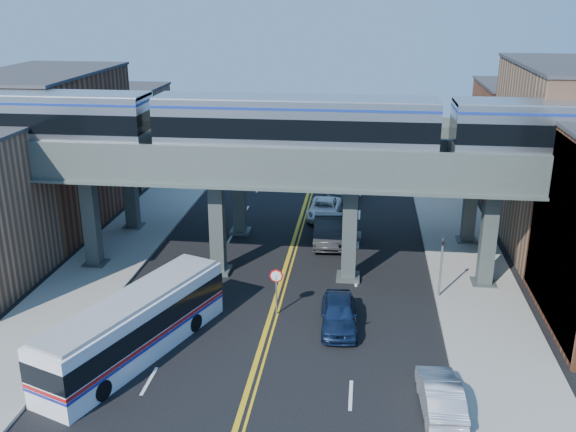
% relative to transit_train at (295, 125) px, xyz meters
% --- Properties ---
extents(ground, '(120.00, 120.00, 0.00)m').
position_rel_transit_train_xyz_m(ground, '(-0.74, -8.00, -9.35)').
color(ground, black).
rests_on(ground, ground).
extents(sidewalk_west, '(5.00, 70.00, 0.16)m').
position_rel_transit_train_xyz_m(sidewalk_west, '(-12.24, 2.00, -9.27)').
color(sidewalk_west, gray).
rests_on(sidewalk_west, ground).
extents(sidewalk_east, '(5.00, 70.00, 0.16)m').
position_rel_transit_train_xyz_m(sidewalk_east, '(10.76, 2.00, -9.27)').
color(sidewalk_east, gray).
rests_on(sidewalk_east, ground).
extents(building_west_b, '(8.00, 14.00, 11.00)m').
position_rel_transit_train_xyz_m(building_west_b, '(-19.24, 8.00, -3.85)').
color(building_west_b, brown).
rests_on(building_west_b, ground).
extents(building_west_c, '(8.00, 10.00, 8.00)m').
position_rel_transit_train_xyz_m(building_west_c, '(-19.24, 21.00, -5.35)').
color(building_west_c, '#A07153').
rests_on(building_west_c, ground).
extents(building_east_b, '(8.00, 14.00, 12.00)m').
position_rel_transit_train_xyz_m(building_east_b, '(17.76, 8.00, -3.35)').
color(building_east_b, '#A07153').
rests_on(building_east_b, ground).
extents(building_east_c, '(8.00, 10.00, 9.00)m').
position_rel_transit_train_xyz_m(building_east_c, '(17.76, 21.00, -4.85)').
color(building_east_c, brown).
rests_on(building_east_c, ground).
extents(mural_panel, '(0.10, 9.50, 9.50)m').
position_rel_transit_train_xyz_m(mural_panel, '(13.81, -4.00, -4.60)').
color(mural_panel, teal).
rests_on(mural_panel, ground).
extents(elevated_viaduct_near, '(52.00, 3.60, 7.40)m').
position_rel_transit_train_xyz_m(elevated_viaduct_near, '(-0.74, 0.00, -2.88)').
color(elevated_viaduct_near, '#394240').
rests_on(elevated_viaduct_near, ground).
extents(elevated_viaduct_far, '(52.00, 3.60, 7.40)m').
position_rel_transit_train_xyz_m(elevated_viaduct_far, '(-0.74, 7.00, -2.88)').
color(elevated_viaduct_far, '#394240').
rests_on(elevated_viaduct_far, ground).
extents(transit_train, '(49.24, 3.09, 3.60)m').
position_rel_transit_train_xyz_m(transit_train, '(0.00, 0.00, 0.00)').
color(transit_train, black).
rests_on(transit_train, elevated_viaduct_near).
extents(stop_sign, '(0.76, 0.09, 2.63)m').
position_rel_transit_train_xyz_m(stop_sign, '(-0.44, -5.00, -7.59)').
color(stop_sign, slate).
rests_on(stop_sign, ground).
extents(traffic_signal, '(0.15, 0.18, 4.10)m').
position_rel_transit_train_xyz_m(traffic_signal, '(8.46, -2.00, -7.05)').
color(traffic_signal, slate).
rests_on(traffic_signal, ground).
extents(transit_bus, '(6.32, 11.32, 2.88)m').
position_rel_transit_train_xyz_m(transit_bus, '(-6.52, -9.84, -7.87)').
color(transit_bus, white).
rests_on(transit_bus, ground).
extents(car_lane_a, '(2.13, 4.71, 1.57)m').
position_rel_transit_train_xyz_m(car_lane_a, '(2.96, -6.08, -8.56)').
color(car_lane_a, '#112040').
rests_on(car_lane_a, ground).
extents(car_lane_b, '(2.19, 5.61, 1.82)m').
position_rel_transit_train_xyz_m(car_lane_b, '(1.66, 5.93, -8.44)').
color(car_lane_b, '#2A2A2C').
rests_on(car_lane_b, ground).
extents(car_lane_c, '(2.59, 5.10, 1.38)m').
position_rel_transit_train_xyz_m(car_lane_c, '(1.06, 11.16, -8.66)').
color(car_lane_c, white).
rests_on(car_lane_c, ground).
extents(car_lane_d, '(3.26, 6.48, 1.80)m').
position_rel_transit_train_xyz_m(car_lane_d, '(2.53, 17.27, -8.45)').
color(car_lane_d, '#B5B5BA').
rests_on(car_lane_d, ground).
extents(car_parked_curb, '(1.81, 4.53, 1.47)m').
position_rel_transit_train_xyz_m(car_parked_curb, '(7.45, -12.63, -8.62)').
color(car_parked_curb, '#A7A6AB').
rests_on(car_parked_curb, ground).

